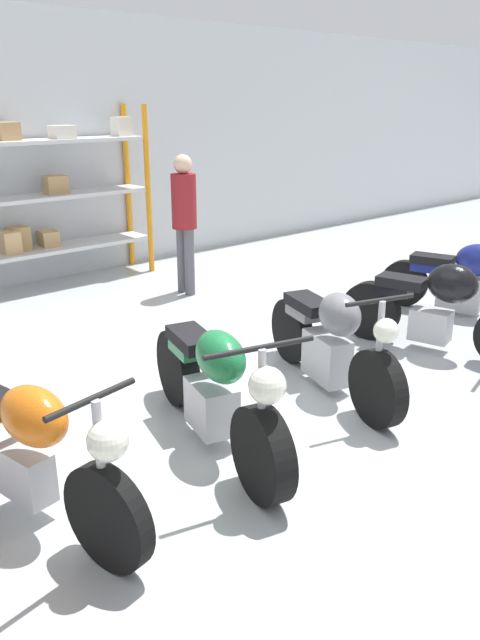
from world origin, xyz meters
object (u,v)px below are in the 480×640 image
motorcycle_orange (30,448)px  motorcycle_grey (331,341)px  motorcycle_blue (466,279)px  motorcycle_green (215,388)px  shelving_rack (18,198)px  motorcycle_black (439,308)px  person_browsing (184,213)px

motorcycle_orange → motorcycle_grey: motorcycle_grey is taller
motorcycle_blue → motorcycle_green: bearing=-102.4°
shelving_rack → motorcycle_orange: 5.24m
shelving_rack → motorcycle_black: shelving_rack is taller
motorcycle_orange → motorcycle_green: (1.37, -0.06, -0.02)m
motorcycle_black → person_browsing: (-0.66, 3.34, 0.59)m
motorcycle_black → motorcycle_blue: bearing=94.2°
motorcycle_blue → motorcycle_orange: bearing=-104.3°
shelving_rack → motorcycle_green: bearing=-97.6°
shelving_rack → person_browsing: bearing=-45.5°
motorcycle_grey → motorcycle_black: size_ratio=1.00×
person_browsing → motorcycle_blue: bearing=126.9°
shelving_rack → motorcycle_black: size_ratio=1.97×
shelving_rack → person_browsing: shelving_rack is taller
motorcycle_grey → person_browsing: (0.80, 3.20, 0.61)m
motorcycle_grey → person_browsing: 3.35m
motorcycle_orange → person_browsing: person_browsing is taller
motorcycle_orange → motorcycle_grey: size_ratio=1.02×
motorcycle_orange → motorcycle_green: bearing=76.9°
shelving_rack → person_browsing: (1.52, -1.55, -0.17)m
person_browsing → shelving_rack: bearing=-42.6°
shelving_rack → motorcycle_black: bearing=-65.9°
motorcycle_grey → motorcycle_blue: 2.78m
motorcycle_blue → person_browsing: size_ratio=1.09×
motorcycle_black → shelving_rack: bearing=-170.6°
shelving_rack → motorcycle_grey: bearing=-81.4°
shelving_rack → motorcycle_blue: size_ratio=2.01×
motorcycle_black → motorcycle_blue: (1.29, 0.44, -0.03)m
motorcycle_orange → motorcycle_black: bearing=77.6°
motorcycle_grey → motorcycle_blue: motorcycle_grey is taller
motorcycle_grey → motorcycle_blue: size_ratio=1.02×
motorcycle_grey → motorcycle_green: bearing=-68.7°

